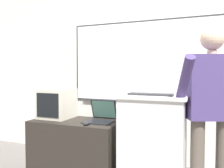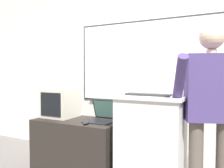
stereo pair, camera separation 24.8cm
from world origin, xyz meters
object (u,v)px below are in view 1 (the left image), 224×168
wireless_keyboard (150,94)px  crt_monitor (57,103)px  lectern_podium (153,145)px  computer_mouse_by_keyboard (181,95)px  side_desk (76,149)px  laptop (102,115)px  computer_mouse_by_laptop (87,124)px  person_presenter (211,102)px

wireless_keyboard → crt_monitor: bearing=171.4°
lectern_podium → wireless_keyboard: wireless_keyboard is taller
wireless_keyboard → computer_mouse_by_keyboard: bearing=1.8°
side_desk → computer_mouse_by_keyboard: computer_mouse_by_keyboard is taller
side_desk → wireless_keyboard: size_ratio=2.39×
wireless_keyboard → laptop: bearing=161.1°
laptop → computer_mouse_by_laptop: (-0.06, -0.26, -0.06)m
person_presenter → crt_monitor: (-1.77, 0.08, -0.11)m
laptop → computer_mouse_by_keyboard: size_ratio=3.24×
wireless_keyboard → side_desk: bearing=172.0°
side_desk → person_presenter: person_presenter is taller
person_presenter → wireless_keyboard: bearing=170.4°
computer_mouse_by_keyboard → crt_monitor: 1.53m
computer_mouse_by_laptop → computer_mouse_by_keyboard: (0.97, 0.06, 0.34)m
wireless_keyboard → crt_monitor: crt_monitor is taller
person_presenter → computer_mouse_by_keyboard: bearing=179.6°
computer_mouse_by_keyboard → wireless_keyboard: bearing=-178.2°
person_presenter → computer_mouse_by_laptop: (-1.24, -0.16, -0.28)m
lectern_podium → computer_mouse_by_keyboard: bearing=-11.1°
computer_mouse_by_laptop → crt_monitor: crt_monitor is taller
side_desk → computer_mouse_by_laptop: bearing=-37.3°
computer_mouse_by_laptop → crt_monitor: 0.61m
computer_mouse_by_laptop → wireless_keyboard: bearing=4.1°
laptop → crt_monitor: bearing=-177.3°
laptop → lectern_podium: bearing=-13.4°
lectern_podium → side_desk: bearing=175.9°
wireless_keyboard → computer_mouse_by_laptop: size_ratio=4.37×
person_presenter → laptop: size_ratio=5.17×
lectern_podium → side_desk: lectern_podium is taller
side_desk → person_presenter: bearing=-0.8°
computer_mouse_by_laptop → computer_mouse_by_keyboard: 1.03m
person_presenter → laptop: 1.20m
crt_monitor → person_presenter: bearing=-2.5°
lectern_podium → computer_mouse_by_laptop: 0.73m
wireless_keyboard → computer_mouse_by_keyboard: (0.28, 0.01, 0.01)m
side_desk → crt_monitor: 0.61m
person_presenter → crt_monitor: size_ratio=4.36×
person_presenter → laptop: (-1.18, 0.10, -0.22)m
computer_mouse_by_laptop → computer_mouse_by_keyboard: computer_mouse_by_keyboard is taller
side_desk → laptop: 0.52m
wireless_keyboard → crt_monitor: size_ratio=1.14×
side_desk → wireless_keyboard: (0.91, -0.13, 0.69)m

